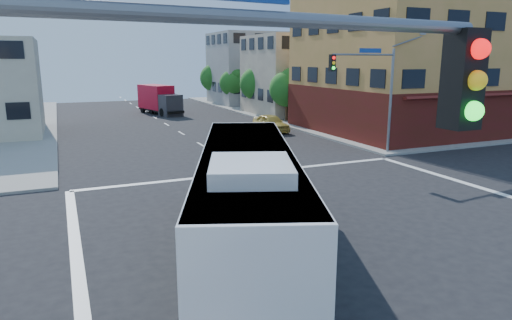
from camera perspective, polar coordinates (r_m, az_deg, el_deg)
name	(u,v)px	position (r m, az deg, el deg)	size (l,w,h in m)	color
ground	(344,228)	(17.92, 10.91, -8.37)	(120.00, 120.00, 0.00)	black
sidewalk_ne	(414,106)	(66.37, 19.19, 6.39)	(50.00, 50.00, 0.15)	gray
corner_building_ne	(418,64)	(43.75, 19.63, 11.21)	(18.10, 15.44, 14.00)	#CC8A49
building_east_near	(303,75)	(54.67, 5.91, 10.51)	(12.06, 10.06, 9.00)	#C6B597
building_east_far	(256,69)	(67.23, 0.00, 11.35)	(12.06, 10.06, 10.00)	gray
signal_mast_ne	(372,80)	(30.74, 14.33, 9.61)	(7.91, 1.13, 8.07)	slate
signal_mast_sw	(148,247)	(3.44, -13.37, -10.48)	(7.91, 1.01, 8.07)	slate
street_tree_a	(288,87)	(46.98, 4.03, 9.12)	(3.60, 3.60, 5.53)	#3C2516
street_tree_b	(257,82)	(54.20, 0.11, 9.76)	(3.80, 3.80, 5.79)	#3C2516
street_tree_c	(233,81)	(61.63, -2.89, 9.80)	(3.40, 3.40, 5.29)	#3C2516
street_tree_d	(214,76)	(69.16, -5.25, 10.40)	(4.00, 4.00, 6.03)	#3C2516
transit_bus	(247,200)	(14.60, -1.08, -5.04)	(7.29, 13.34, 3.91)	black
box_truck	(159,100)	(55.25, -11.97, 7.33)	(4.07, 7.74, 3.35)	#29292E
parked_car	(271,123)	(40.66, 1.87, 4.63)	(1.82, 4.53, 1.54)	gold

